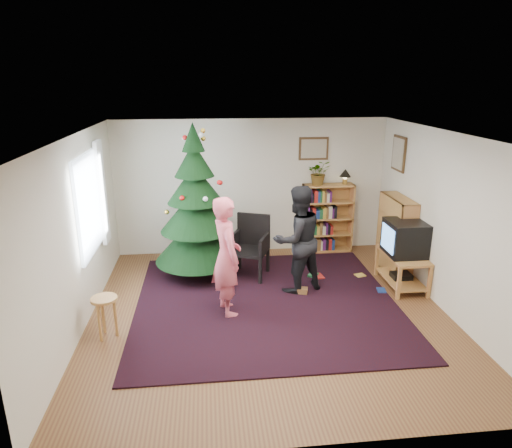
{
  "coord_description": "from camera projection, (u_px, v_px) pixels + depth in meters",
  "views": [
    {
      "loc": [
        -0.81,
        -5.75,
        3.19
      ],
      "look_at": [
        -0.11,
        0.71,
        1.1
      ],
      "focal_mm": 32.0,
      "sensor_mm": 36.0,
      "label": 1
    }
  ],
  "objects": [
    {
      "name": "picture_right",
      "position": [
        399.0,
        154.0,
        7.81
      ],
      "size": [
        0.03,
        0.5,
        0.6
      ],
      "color": "#4C3319",
      "rests_on": "wall_right"
    },
    {
      "name": "christmas_tree",
      "position": [
        196.0,
        215.0,
        7.44
      ],
      "size": [
        1.4,
        1.4,
        2.55
      ],
      "rotation": [
        0.0,
        0.0,
        0.43
      ],
      "color": "#3F2816",
      "rests_on": "rug"
    },
    {
      "name": "stool",
      "position": [
        105.0,
        306.0,
        5.77
      ],
      "size": [
        0.33,
        0.33,
        0.55
      ],
      "color": "#C27D45",
      "rests_on": "floor"
    },
    {
      "name": "ceiling",
      "position": [
        271.0,
        135.0,
        5.73
      ],
      "size": [
        5.0,
        5.0,
        0.0
      ],
      "primitive_type": "plane",
      "rotation": [
        3.14,
        0.0,
        0.0
      ],
      "color": "white",
      "rests_on": "wall_back"
    },
    {
      "name": "potted_plant",
      "position": [
        319.0,
        173.0,
        8.37
      ],
      "size": [
        0.44,
        0.39,
        0.46
      ],
      "primitive_type": "imported",
      "rotation": [
        0.0,
        0.0,
        -0.08
      ],
      "color": "gray",
      "rests_on": "bookshelf_back"
    },
    {
      "name": "wall_front",
      "position": [
        311.0,
        325.0,
        3.75
      ],
      "size": [
        5.0,
        0.02,
        2.5
      ],
      "primitive_type": "cube",
      "color": "silver",
      "rests_on": "floor"
    },
    {
      "name": "crt_tv",
      "position": [
        405.0,
        238.0,
        7.08
      ],
      "size": [
        0.56,
        0.61,
        0.53
      ],
      "color": "black",
      "rests_on": "tv_stand"
    },
    {
      "name": "bookshelf_right",
      "position": [
        396.0,
        234.0,
        7.73
      ],
      "size": [
        0.3,
        0.95,
        1.3
      ],
      "rotation": [
        0.0,
        0.0,
        1.57
      ],
      "color": "#C27D45",
      "rests_on": "floor"
    },
    {
      "name": "bookshelf_back",
      "position": [
        327.0,
        217.0,
        8.66
      ],
      "size": [
        0.95,
        0.3,
        1.3
      ],
      "color": "#C27D45",
      "rests_on": "floor"
    },
    {
      "name": "rug",
      "position": [
        266.0,
        302.0,
        6.78
      ],
      "size": [
        3.8,
        3.6,
        0.02
      ],
      "primitive_type": "cube",
      "color": "black",
      "rests_on": "floor"
    },
    {
      "name": "floor",
      "position": [
        269.0,
        312.0,
        6.5
      ],
      "size": [
        5.0,
        5.0,
        0.0
      ],
      "primitive_type": "plane",
      "color": "brown",
      "rests_on": "ground"
    },
    {
      "name": "wall_left",
      "position": [
        77.0,
        236.0,
        5.86
      ],
      "size": [
        0.02,
        5.0,
        2.5
      ],
      "primitive_type": "cube",
      "color": "silver",
      "rests_on": "floor"
    },
    {
      "name": "curtain",
      "position": [
        102.0,
        193.0,
        7.02
      ],
      "size": [
        0.06,
        0.35,
        1.6
      ],
      "primitive_type": "cube",
      "color": "white",
      "rests_on": "wall_left"
    },
    {
      "name": "person_standing",
      "position": [
        227.0,
        256.0,
        6.26
      ],
      "size": [
        0.55,
        0.7,
        1.7
      ],
      "primitive_type": "imported",
      "rotation": [
        0.0,
        0.0,
        1.83
      ],
      "color": "#D55566",
      "rests_on": "rug"
    },
    {
      "name": "armchair",
      "position": [
        249.0,
        243.0,
        7.61
      ],
      "size": [
        0.73,
        0.75,
        1.03
      ],
      "rotation": [
        0.0,
        0.0,
        -0.38
      ],
      "color": "black",
      "rests_on": "rug"
    },
    {
      "name": "floor_clutter",
      "position": [
        335.0,
        281.0,
        7.41
      ],
      "size": [
        1.44,
        0.87,
        0.08
      ],
      "color": "#A51E19",
      "rests_on": "rug"
    },
    {
      "name": "tv_stand",
      "position": [
        402.0,
        267.0,
        7.23
      ],
      "size": [
        0.54,
        0.97,
        0.55
      ],
      "color": "#C27D45",
      "rests_on": "floor"
    },
    {
      "name": "person_by_chair",
      "position": [
        297.0,
        240.0,
        6.94
      ],
      "size": [
        0.99,
        0.89,
        1.68
      ],
      "primitive_type": "imported",
      "rotation": [
        0.0,
        0.0,
        3.52
      ],
      "color": "black",
      "rests_on": "rug"
    },
    {
      "name": "picture_back",
      "position": [
        314.0,
        149.0,
        8.36
      ],
      "size": [
        0.55,
        0.03,
        0.42
      ],
      "color": "#4C3319",
      "rests_on": "wall_back"
    },
    {
      "name": "window_pane",
      "position": [
        89.0,
        205.0,
        6.35
      ],
      "size": [
        0.04,
        1.2,
        1.4
      ],
      "primitive_type": "cube",
      "color": "silver",
      "rests_on": "wall_left"
    },
    {
      "name": "table_lamp",
      "position": [
        345.0,
        174.0,
        8.44
      ],
      "size": [
        0.21,
        0.21,
        0.28
      ],
      "color": "#A57F33",
      "rests_on": "bookshelf_back"
    },
    {
      "name": "wall_right",
      "position": [
        447.0,
        223.0,
        6.37
      ],
      "size": [
        0.02,
        5.0,
        2.5
      ],
      "primitive_type": "cube",
      "color": "silver",
      "rests_on": "floor"
    },
    {
      "name": "wall_back",
      "position": [
        251.0,
        187.0,
        8.48
      ],
      "size": [
        5.0,
        0.02,
        2.5
      ],
      "primitive_type": "cube",
      "color": "silver",
      "rests_on": "floor"
    }
  ]
}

